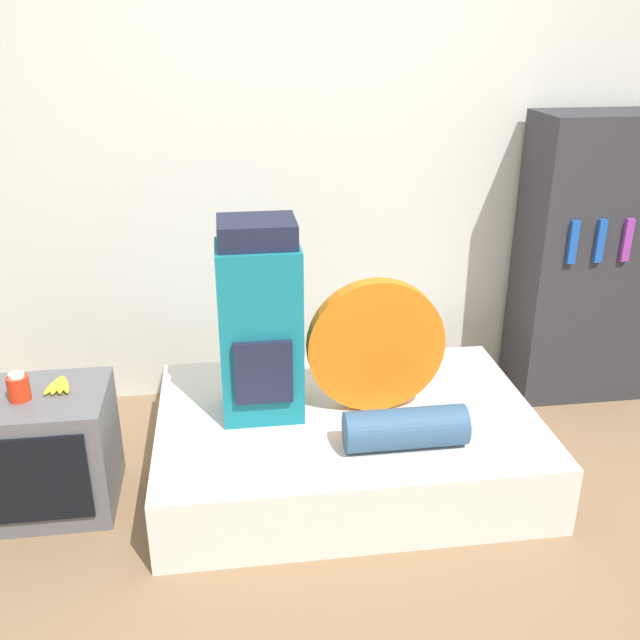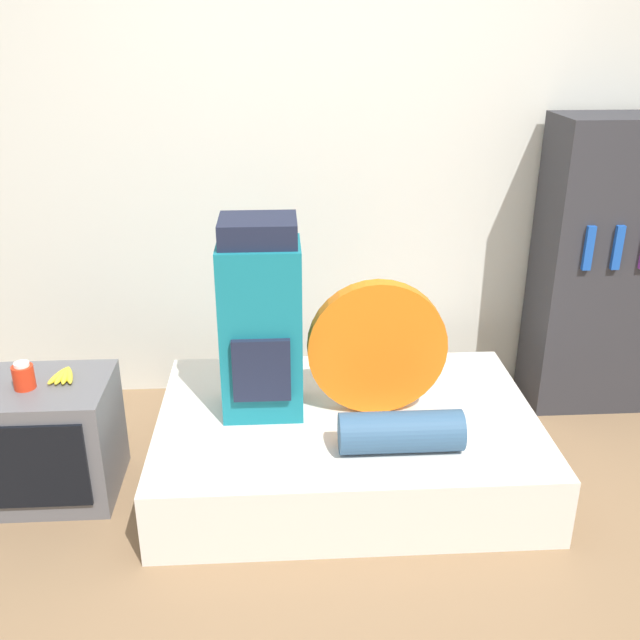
% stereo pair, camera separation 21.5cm
% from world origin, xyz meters
% --- Properties ---
extents(ground_plane, '(16.00, 16.00, 0.00)m').
position_xyz_m(ground_plane, '(0.00, 0.00, 0.00)').
color(ground_plane, '#846647').
extents(wall_back, '(8.00, 0.05, 2.60)m').
position_xyz_m(wall_back, '(0.00, 1.68, 1.30)').
color(wall_back, silver).
rests_on(wall_back, ground_plane).
extents(bed, '(1.67, 1.15, 0.31)m').
position_xyz_m(bed, '(0.08, 0.80, 0.16)').
color(bed, silver).
rests_on(bed, ground_plane).
extents(backpack, '(0.35, 0.32, 0.87)m').
position_xyz_m(backpack, '(-0.29, 0.86, 0.74)').
color(backpack, '#14707F').
rests_on(backpack, bed).
extents(tent_bag, '(0.61, 0.07, 0.61)m').
position_xyz_m(tent_bag, '(0.21, 0.83, 0.62)').
color(tent_bag, orange).
rests_on(tent_bag, bed).
extents(sleeping_roll, '(0.50, 0.17, 0.17)m').
position_xyz_m(sleeping_roll, '(0.27, 0.49, 0.40)').
color(sleeping_roll, '#33567A').
rests_on(sleeping_roll, bed).
extents(television, '(0.58, 0.47, 0.53)m').
position_xyz_m(television, '(-1.23, 0.74, 0.26)').
color(television, '#5B5B60').
rests_on(television, ground_plane).
extents(canister, '(0.09, 0.09, 0.12)m').
position_xyz_m(canister, '(-1.27, 0.71, 0.58)').
color(canister, red).
rests_on(canister, television).
extents(banana_bunch, '(0.12, 0.16, 0.03)m').
position_xyz_m(banana_bunch, '(-1.13, 0.79, 0.54)').
color(banana_bunch, yellow).
rests_on(banana_bunch, television).
extents(bookshelf, '(0.71, 0.40, 1.51)m').
position_xyz_m(bookshelf, '(1.48, 1.42, 0.76)').
color(bookshelf, '#2D2D33').
rests_on(bookshelf, ground_plane).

